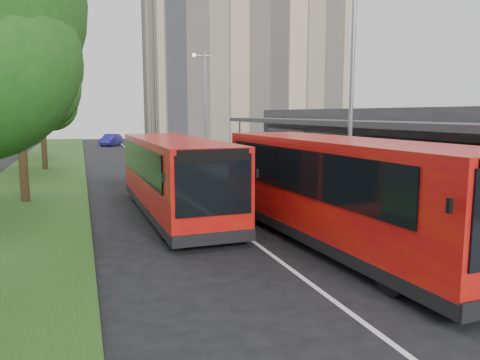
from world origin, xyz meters
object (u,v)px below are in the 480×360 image
object	(u,v)px
lamp_post_far	(204,100)
bollard	(242,160)
bus_main	(343,192)
car_near	(150,144)
litter_bin	(281,173)
tree_mid	(17,73)
lamp_post_near	(350,85)
car_far	(111,140)
tree_far	(41,98)
bus_second	(175,176)

from	to	relation	value
lamp_post_far	bollard	size ratio (longest dim) A/B	7.53
bus_main	car_near	world-z (taller)	bus_main
bollard	litter_bin	bearing A→B (deg)	-89.69
tree_mid	lamp_post_near	world-z (taller)	tree_mid
lamp_post_near	car_near	world-z (taller)	lamp_post_near
lamp_post_far	car_near	size ratio (longest dim) A/B	2.56
bollard	lamp_post_far	bearing A→B (deg)	103.69
bus_main	car_far	bearing A→B (deg)	91.23
lamp_post_far	bus_main	world-z (taller)	lamp_post_far
lamp_post_near	litter_bin	world-z (taller)	lamp_post_near
tree_mid	car_far	distance (m)	36.01
lamp_post_far	lamp_post_near	bearing A→B (deg)	-90.00
tree_mid	bollard	size ratio (longest dim) A/B	7.84
bus_main	car_far	size ratio (longest dim) A/B	2.60
litter_bin	lamp_post_near	bearing A→B (deg)	-98.55
tree_far	bus_second	distance (m)	17.60
bollard	car_near	xyz separation A→B (m)	(-3.11, 21.09, -0.15)
tree_far	car_far	distance (m)	24.27
bus_main	bus_second	distance (m)	6.70
litter_bin	bollard	distance (m)	6.33
lamp_post_near	bus_second	distance (m)	7.01
tree_far	litter_bin	bearing A→B (deg)	-40.26
tree_mid	car_far	world-z (taller)	tree_mid
lamp_post_far	car_far	distance (m)	23.33
tree_mid	bus_second	bearing A→B (deg)	-38.38
lamp_post_near	bus_main	distance (m)	4.72
tree_far	bus_second	world-z (taller)	tree_far
bus_main	bollard	bearing A→B (deg)	76.61
tree_far	car_near	xyz separation A→B (m)	(9.27, 16.90, -4.21)
tree_mid	bus_second	size ratio (longest dim) A/B	0.83
tree_mid	bus_second	distance (m)	8.07
tree_mid	car_near	size ratio (longest dim) A/B	2.66
bollard	car_near	world-z (taller)	bollard
tree_far	litter_bin	distance (m)	16.79
litter_bin	bollard	xyz separation A→B (m)	(-0.03, 6.33, 0.10)
tree_mid	car_far	xyz separation A→B (m)	(5.64, 35.26, -4.70)
bus_second	litter_bin	xyz separation A→B (m)	(6.88, 5.87, -0.87)
tree_far	lamp_post_far	distance (m)	11.17
bus_main	car_far	distance (m)	45.39
bollard	car_near	bearing A→B (deg)	98.39
lamp_post_near	bus_main	xyz separation A→B (m)	(-1.92, -2.93, -3.16)
bollard	lamp_post_near	bearing A→B (deg)	-94.80
tree_far	lamp_post_far	world-z (taller)	lamp_post_far
bus_second	bus_main	bearing A→B (deg)	-58.16
car_near	litter_bin	bearing A→B (deg)	-76.45
bus_second	bollard	bearing A→B (deg)	59.25
bus_second	car_near	world-z (taller)	bus_second
car_near	car_far	size ratio (longest dim) A/B	0.75
lamp_post_far	car_near	distance (m)	16.60
car_near	car_far	xyz separation A→B (m)	(-3.63, 6.35, 0.15)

